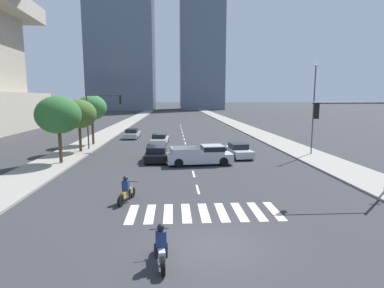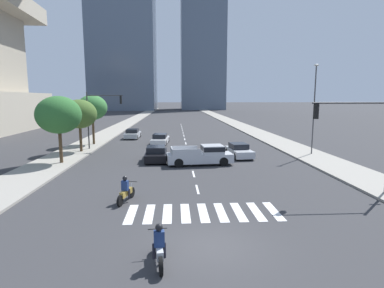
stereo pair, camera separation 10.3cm
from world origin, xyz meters
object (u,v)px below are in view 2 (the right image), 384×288
Objects in this scene: motorcycle_trailing at (126,192)px; pickup_truck at (203,155)px; motorcycle_lead at (159,248)px; street_lamp_east at (314,104)px; sedan_white_1 at (160,139)px; sedan_silver_0 at (133,134)px; traffic_signal_far at (100,110)px; traffic_signal_near at (361,127)px; sedan_black_3 at (156,154)px; street_tree_nearest at (59,115)px; street_tree_second at (79,114)px; sedan_silver_2 at (239,151)px; street_tree_third at (92,108)px.

pickup_truck is at bearing -12.65° from motorcycle_trailing.
street_lamp_east is (14.32, 19.84, 4.58)m from motorcycle_lead.
motorcycle_trailing is 0.43× the size of sedan_white_1.
traffic_signal_far is at bearing 169.85° from sedan_silver_0.
traffic_signal_near is (16.72, -27.08, 3.47)m from sedan_silver_0.
motorcycle_trailing is 0.48× the size of sedan_silver_0.
street_lamp_east is at bearing -114.62° from sedan_white_1.
sedan_black_3 is 0.83× the size of street_tree_nearest.
street_tree_second is (-3.86, -11.55, 3.44)m from sedan_silver_0.
street_tree_nearest is (-9.27, 16.87, 3.69)m from motorcycle_lead.
traffic_signal_far is (-14.33, 4.89, 3.76)m from sedan_silver_2.
sedan_silver_2 is (8.07, -9.26, 0.02)m from sedan_white_1.
traffic_signal_far is at bearing 136.87° from pickup_truck.
motorcycle_lead is 0.36× the size of street_tree_nearest.
sedan_white_1 is at bearing 5.62° from street_tree_third.
pickup_truck is 0.93× the size of traffic_signal_far.
sedan_black_3 is at bearing -3.27° from motorcycle_lead.
sedan_white_1 is at bearing 36.66° from street_tree_second.
street_tree_nearest is at bearing -90.00° from street_tree_second.
street_lamp_east is at bearing -18.69° from street_tree_third.
sedan_silver_2 is at bearing -176.29° from street_lamp_east.
street_tree_second reaches higher than sedan_white_1.
motorcycle_trailing is 22.03m from sedan_white_1.
sedan_silver_2 is (6.83, 19.36, 0.02)m from motorcycle_lead.
motorcycle_lead is 0.47× the size of sedan_silver_2.
street_tree_third is (-20.58, 20.72, 0.47)m from traffic_signal_near.
sedan_silver_2 is at bearing -69.96° from traffic_signal_near.
sedan_black_3 is (-1.15, 18.11, 0.03)m from motorcycle_lead.
motorcycle_lead is 0.44× the size of sedan_black_3.
motorcycle_trailing is 21.62m from street_lamp_east.
sedan_black_3 is at bearing -87.06° from sedan_silver_2.
street_tree_second is at bearing 90.00° from street_tree_nearest.
sedan_silver_2 is 16.80m from street_tree_second.
motorcycle_trailing is 13.91m from traffic_signal_near.
street_tree_third reaches higher than sedan_black_3.
sedan_black_3 is (1.00, 11.51, 0.03)m from motorcycle_trailing.
street_lamp_east reaches higher than sedan_silver_0.
sedan_silver_2 is 0.81× the size of street_tree_second.
street_tree_third is at bearing 161.31° from street_lamp_east.
motorcycle_trailing is at bearing -141.21° from street_lamp_east.
motorcycle_trailing is at bearing -55.24° from street_tree_nearest.
sedan_white_1 is at bearing 103.46° from pickup_truck.
sedan_silver_0 is at bearing 22.59° from motorcycle_trailing.
street_tree_nearest is at bearing 150.43° from sedan_white_1.
street_tree_third is at bearing 90.00° from street_tree_nearest.
sedan_silver_0 is 16.64m from sedan_black_3.
street_tree_third is (-9.27, 27.82, 3.97)m from motorcycle_lead.
motorcycle_lead is at bearing -67.72° from street_tree_second.
motorcycle_lead is 0.47× the size of sedan_silver_0.
street_tree_nearest is at bearing -25.37° from traffic_signal_near.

